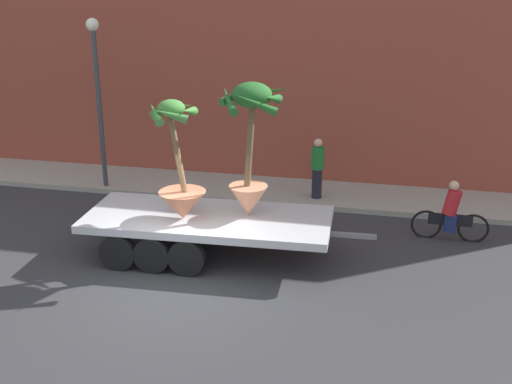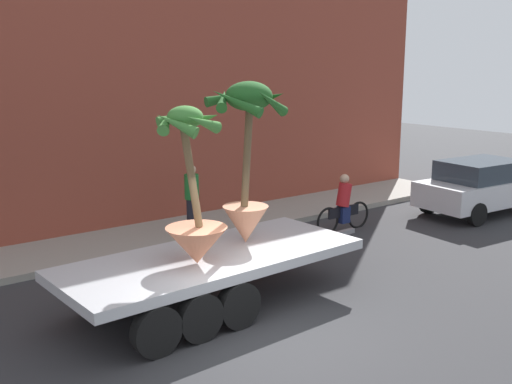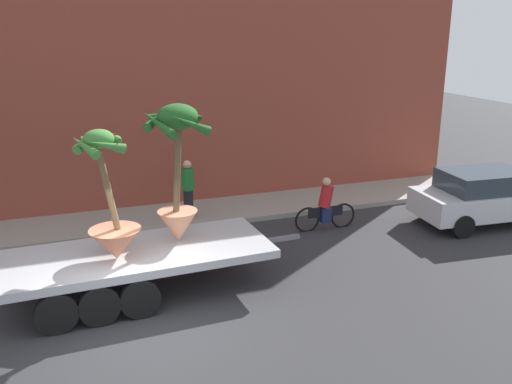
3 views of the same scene
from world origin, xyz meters
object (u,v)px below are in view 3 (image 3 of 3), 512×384
(potted_palm_middle, at_px, (178,170))
(parked_car, at_px, (487,196))
(flatbed_trailer, at_px, (128,262))
(pedestrian_near_gate, at_px, (188,188))
(cyclist, at_px, (326,207))
(potted_palm_rear, at_px, (111,216))

(potted_palm_middle, bearing_deg, parked_car, 4.91)
(flatbed_trailer, bearing_deg, pedestrian_near_gate, 60.57)
(cyclist, relative_size, pedestrian_near_gate, 1.08)
(potted_palm_rear, relative_size, potted_palm_middle, 0.89)
(flatbed_trailer, xyz_separation_m, cyclist, (5.72, 2.12, -0.09))
(potted_palm_middle, xyz_separation_m, cyclist, (4.53, 1.90, -1.93))
(potted_palm_middle, height_order, parked_car, potted_palm_middle)
(parked_car, distance_m, pedestrian_near_gate, 8.59)
(potted_palm_rear, xyz_separation_m, parked_car, (10.57, 1.28, -1.08))
(potted_palm_rear, xyz_separation_m, potted_palm_middle, (1.47, 0.50, 0.69))
(potted_palm_rear, distance_m, pedestrian_near_gate, 5.01)
(flatbed_trailer, height_order, parked_car, parked_car)
(flatbed_trailer, bearing_deg, potted_palm_rear, -134.81)
(flatbed_trailer, height_order, cyclist, cyclist)
(parked_car, bearing_deg, cyclist, 166.32)
(cyclist, distance_m, pedestrian_near_gate, 3.96)
(potted_palm_rear, bearing_deg, potted_palm_middle, 18.78)
(potted_palm_rear, height_order, cyclist, potted_palm_rear)
(flatbed_trailer, relative_size, potted_palm_rear, 2.46)
(flatbed_trailer, relative_size, pedestrian_near_gate, 3.85)
(potted_palm_rear, bearing_deg, parked_car, 6.91)
(parked_car, relative_size, pedestrian_near_gate, 2.53)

